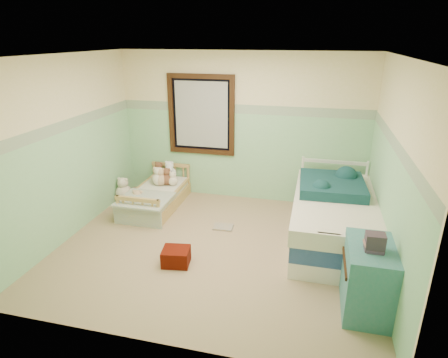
% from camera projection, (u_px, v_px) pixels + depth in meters
% --- Properties ---
extents(floor, '(4.20, 3.60, 0.02)m').
position_uv_depth(floor, '(215.00, 248.00, 5.19)').
color(floor, '#8C7458').
rests_on(floor, ground).
extents(ceiling, '(4.20, 3.60, 0.02)m').
position_uv_depth(ceiling, '(213.00, 55.00, 4.30)').
color(ceiling, silver).
rests_on(ceiling, wall_back).
extents(wall_back, '(4.20, 0.04, 2.50)m').
position_uv_depth(wall_back, '(242.00, 128.00, 6.38)').
color(wall_back, beige).
rests_on(wall_back, floor).
extents(wall_front, '(4.20, 0.04, 2.50)m').
position_uv_depth(wall_front, '(156.00, 226.00, 3.11)').
color(wall_front, beige).
rests_on(wall_front, floor).
extents(wall_left, '(0.04, 3.60, 2.50)m').
position_uv_depth(wall_left, '(67.00, 149.00, 5.21)').
color(wall_left, beige).
rests_on(wall_left, floor).
extents(wall_right, '(0.04, 3.60, 2.50)m').
position_uv_depth(wall_right, '(393.00, 174.00, 4.28)').
color(wall_right, beige).
rests_on(wall_right, floor).
extents(wainscot_mint, '(4.20, 0.01, 1.50)m').
position_uv_depth(wainscot_mint, '(241.00, 157.00, 6.54)').
color(wainscot_mint, '#93CE98').
rests_on(wainscot_mint, floor).
extents(border_strip, '(4.20, 0.01, 0.15)m').
position_uv_depth(border_strip, '(242.00, 109.00, 6.25)').
color(border_strip, '#3D6947').
rests_on(border_strip, wall_back).
extents(window_frame, '(1.16, 0.06, 1.36)m').
position_uv_depth(window_frame, '(201.00, 115.00, 6.43)').
color(window_frame, black).
rests_on(window_frame, wall_back).
extents(window_blinds, '(0.92, 0.01, 1.12)m').
position_uv_depth(window_blinds, '(201.00, 115.00, 6.44)').
color(window_blinds, beige).
rests_on(window_blinds, window_frame).
extents(toddler_bed_frame, '(0.72, 1.44, 0.18)m').
position_uv_depth(toddler_bed_frame, '(157.00, 201.00, 6.39)').
color(toddler_bed_frame, '#A88249').
rests_on(toddler_bed_frame, floor).
extents(toddler_mattress, '(0.66, 1.38, 0.12)m').
position_uv_depth(toddler_mattress, '(156.00, 193.00, 6.34)').
color(toddler_mattress, silver).
rests_on(toddler_mattress, toddler_bed_frame).
extents(patchwork_quilt, '(0.78, 0.72, 0.03)m').
position_uv_depth(patchwork_quilt, '(145.00, 199.00, 5.91)').
color(patchwork_quilt, '#7198BF').
rests_on(patchwork_quilt, toddler_mattress).
extents(plush_bed_brown, '(0.21, 0.21, 0.21)m').
position_uv_depth(plush_bed_brown, '(159.00, 173.00, 6.77)').
color(plush_bed_brown, brown).
rests_on(plush_bed_brown, toddler_mattress).
extents(plush_bed_white, '(0.23, 0.23, 0.23)m').
position_uv_depth(plush_bed_white, '(170.00, 173.00, 6.72)').
color(plush_bed_white, white).
rests_on(plush_bed_white, toddler_mattress).
extents(plush_bed_tan, '(0.20, 0.20, 0.20)m').
position_uv_depth(plush_bed_tan, '(157.00, 178.00, 6.56)').
color(plush_bed_tan, '#D3AB85').
rests_on(plush_bed_tan, toddler_mattress).
extents(plush_bed_dark, '(0.16, 0.16, 0.16)m').
position_uv_depth(plush_bed_dark, '(169.00, 180.00, 6.52)').
color(plush_bed_dark, black).
rests_on(plush_bed_dark, toddler_mattress).
extents(plush_floor_cream, '(0.29, 0.29, 0.29)m').
position_uv_depth(plush_floor_cream, '(124.00, 193.00, 6.61)').
color(plush_floor_cream, '#F0E1C7').
rests_on(plush_floor_cream, floor).
extents(plush_floor_tan, '(0.26, 0.26, 0.26)m').
position_uv_depth(plush_floor_tan, '(139.00, 205.00, 6.18)').
color(plush_floor_tan, '#D3AB85').
rests_on(plush_floor_tan, floor).
extents(twin_bed_frame, '(1.05, 2.09, 0.22)m').
position_uv_depth(twin_bed_frame, '(332.00, 234.00, 5.30)').
color(twin_bed_frame, white).
rests_on(twin_bed_frame, floor).
extents(twin_boxspring, '(1.05, 2.09, 0.22)m').
position_uv_depth(twin_boxspring, '(333.00, 220.00, 5.22)').
color(twin_boxspring, navy).
rests_on(twin_boxspring, twin_bed_frame).
extents(twin_mattress, '(1.09, 2.13, 0.22)m').
position_uv_depth(twin_mattress, '(335.00, 206.00, 5.15)').
color(twin_mattress, silver).
rests_on(twin_mattress, twin_boxspring).
extents(teal_blanket, '(0.93, 0.98, 0.14)m').
position_uv_depth(teal_blanket, '(332.00, 185.00, 5.37)').
color(teal_blanket, '#133A40').
rests_on(teal_blanket, twin_mattress).
extents(dresser, '(0.47, 0.75, 0.75)m').
position_uv_depth(dresser, '(368.00, 278.00, 3.90)').
color(dresser, '#2B7779').
rests_on(dresser, floor).
extents(book_stack, '(0.19, 0.15, 0.18)m').
position_uv_depth(book_stack, '(375.00, 242.00, 3.67)').
color(book_stack, brown).
rests_on(book_stack, dresser).
extents(red_pillow, '(0.38, 0.34, 0.21)m').
position_uv_depth(red_pillow, '(176.00, 257.00, 4.77)').
color(red_pillow, '#8B1603').
rests_on(red_pillow, floor).
extents(floor_book, '(0.30, 0.23, 0.03)m').
position_uv_depth(floor_book, '(223.00, 227.00, 5.70)').
color(floor_book, orange).
rests_on(floor_book, floor).
extents(extra_plush_0, '(0.22, 0.22, 0.22)m').
position_uv_depth(extra_plush_0, '(159.00, 179.00, 6.49)').
color(extra_plush_0, '#F0E1C7').
rests_on(extra_plush_0, toddler_mattress).
extents(extra_plush_1, '(0.17, 0.17, 0.17)m').
position_uv_depth(extra_plush_1, '(173.00, 181.00, 6.47)').
color(extra_plush_1, '#F0E1C7').
rests_on(extra_plush_1, toddler_mattress).
extents(extra_plush_2, '(0.21, 0.21, 0.21)m').
position_uv_depth(extra_plush_2, '(161.00, 179.00, 6.48)').
color(extra_plush_2, '#D3AB85').
rests_on(extra_plush_2, toddler_mattress).
extents(extra_plush_3, '(0.20, 0.20, 0.20)m').
position_uv_depth(extra_plush_3, '(167.00, 179.00, 6.50)').
color(extra_plush_3, brown).
rests_on(extra_plush_3, toddler_mattress).
extents(extra_plush_4, '(0.19, 0.19, 0.19)m').
position_uv_depth(extra_plush_4, '(170.00, 177.00, 6.61)').
color(extra_plush_4, white).
rests_on(extra_plush_4, toddler_mattress).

